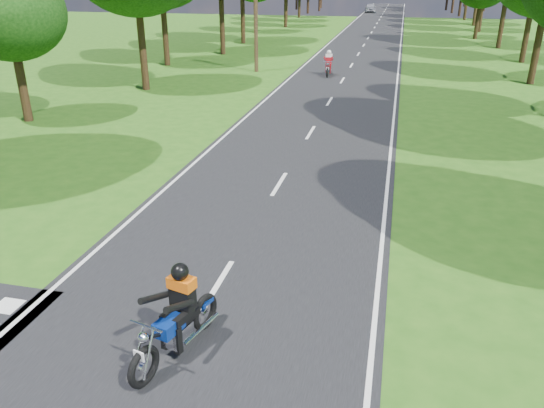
# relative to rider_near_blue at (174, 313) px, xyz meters

# --- Properties ---
(ground) EXTENTS (160.00, 160.00, 0.00)m
(ground) POSITION_rel_rider_near_blue_xyz_m (-0.04, 0.27, -0.86)
(ground) COLOR #235112
(ground) RESTS_ON ground
(main_road) EXTENTS (7.00, 140.00, 0.02)m
(main_road) POSITION_rel_rider_near_blue_xyz_m (-0.04, 50.27, -0.85)
(main_road) COLOR black
(main_road) RESTS_ON ground
(road_markings) EXTENTS (7.40, 140.00, 0.01)m
(road_markings) POSITION_rel_rider_near_blue_xyz_m (-0.18, 48.39, -0.83)
(road_markings) COLOR silver
(road_markings) RESTS_ON main_road
(telegraph_pole) EXTENTS (1.20, 0.26, 8.00)m
(telegraph_pole) POSITION_rel_rider_near_blue_xyz_m (-6.04, 28.27, 3.21)
(telegraph_pole) COLOR #382616
(telegraph_pole) RESTS_ON ground
(rider_near_blue) EXTENTS (1.16, 2.11, 1.67)m
(rider_near_blue) POSITION_rel_rider_near_blue_xyz_m (0.00, 0.00, 0.00)
(rider_near_blue) COLOR navy
(rider_near_blue) RESTS_ON main_road
(rider_far_red) EXTENTS (0.76, 1.94, 1.58)m
(rider_far_red) POSITION_rel_rider_near_blue_xyz_m (-1.13, 27.75, -0.05)
(rider_far_red) COLOR #A40C12
(rider_far_red) RESTS_ON main_road
(distant_car) EXTENTS (2.19, 4.50, 1.48)m
(distant_car) POSITION_rel_rider_near_blue_xyz_m (-2.32, 89.90, -0.10)
(distant_car) COLOR #ABADB2
(distant_car) RESTS_ON main_road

